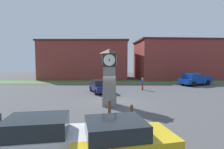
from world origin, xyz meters
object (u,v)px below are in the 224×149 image
pickup_truck (195,79)px  pedestrian_near_bench (142,83)px  street_lamp_near_road (112,64)px  car_silver_hatch (101,86)px  bollard_mid_row (109,108)px  car_by_building (121,140)px  bollard_near_tower (131,111)px  car_near_tower (43,138)px  clock_tower (109,77)px

pickup_truck → pedestrian_near_bench: size_ratio=3.63×
street_lamp_near_road → car_silver_hatch: bearing=-96.5°
bollard_mid_row → pedestrian_near_bench: 11.46m
bollard_mid_row → car_by_building: 5.25m
pickup_truck → street_lamp_near_road: bearing=155.3°
bollard_near_tower → car_near_tower: (-3.95, -4.93, 0.39)m
bollard_mid_row → car_near_tower: (-2.48, -5.07, 0.25)m
bollard_near_tower → pickup_truck: (11.70, 15.28, 0.50)m
bollard_mid_row → car_near_tower: size_ratio=0.26×
bollard_mid_row → pickup_truck: 20.07m
clock_tower → pedestrian_near_bench: (4.21, 7.64, -1.49)m
car_near_tower → pedestrian_near_bench: size_ratio=2.69×
pickup_truck → pedestrian_near_bench: (-8.98, -4.48, -0.03)m
car_silver_hatch → pedestrian_near_bench: 5.50m
bollard_mid_row → car_by_building: car_by_building is taller
bollard_mid_row → pedestrian_near_bench: pedestrian_near_bench is taller
car_by_building → car_silver_hatch: 14.34m
car_by_building → bollard_mid_row: bearing=94.9°
bollard_near_tower → pickup_truck: size_ratio=0.15×
street_lamp_near_road → car_near_tower: bearing=-96.1°
clock_tower → car_near_tower: size_ratio=1.11×
pedestrian_near_bench → pickup_truck: bearing=26.5°
bollard_near_tower → bollard_mid_row: bollard_mid_row is taller
bollard_mid_row → pedestrian_near_bench: size_ratio=0.71×
bollard_near_tower → car_near_tower: bearing=-128.7°
car_by_building → street_lamp_near_road: bearing=90.3°
car_by_building → clock_tower: bearing=93.2°
bollard_mid_row → pickup_truck: (13.17, 15.14, 0.36)m
car_by_building → pedestrian_near_bench: bearing=76.7°
bollard_near_tower → car_silver_hatch: 9.53m
car_near_tower → car_by_building: car_near_tower is taller
bollard_mid_row → car_by_building: bearing=-85.1°
car_by_building → pickup_truck: (12.72, 20.36, 0.13)m
car_silver_hatch → pickup_truck: (14.23, 6.10, 0.18)m
bollard_near_tower → pickup_truck: 19.26m
bollard_near_tower → bollard_mid_row: (-1.47, 0.15, 0.14)m
bollard_near_tower → bollard_mid_row: 1.48m
pedestrian_near_bench → street_lamp_near_road: bearing=110.5°
pedestrian_near_bench → street_lamp_near_road: (-3.88, 10.40, 2.26)m
street_lamp_near_road → pedestrian_near_bench: bearing=-69.5°
car_near_tower → car_silver_hatch: 14.18m
pickup_truck → car_by_building: bearing=-122.0°
bollard_near_tower → car_by_building: 5.19m
bollard_mid_row → street_lamp_near_road: size_ratio=0.21×
car_silver_hatch → bollard_near_tower: bearing=-74.6°
pickup_truck → car_near_tower: bearing=-127.8°
pedestrian_near_bench → street_lamp_near_road: size_ratio=0.30×
car_silver_hatch → clock_tower: bearing=-80.2°
car_silver_hatch → street_lamp_near_road: bearing=83.5°
clock_tower → car_near_tower: 8.60m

